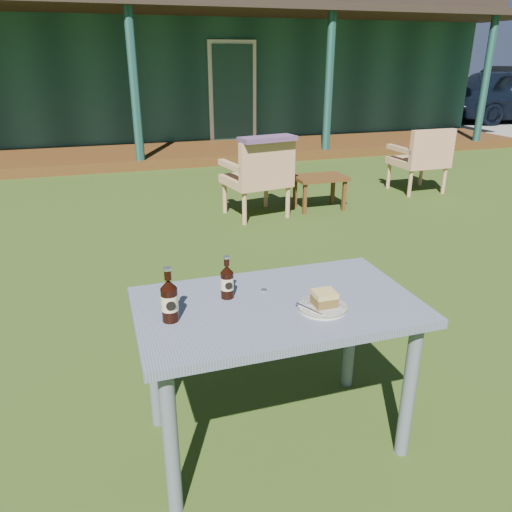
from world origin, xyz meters
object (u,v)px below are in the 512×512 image
object	(u,v)px
cafe_table	(277,323)
cake_slice	(324,298)
cola_bottle_far	(169,300)
side_table	(320,181)
armchair_right	(422,157)
cola_bottle_near	(227,281)
plate	(322,307)
armchair_left	(259,174)

from	to	relation	value
cafe_table	cake_slice	bearing A→B (deg)	-31.72
cola_bottle_far	side_table	size ratio (longest dim) A/B	0.38
armchair_right	cola_bottle_near	bearing A→B (deg)	-134.32
cola_bottle_near	armchair_right	world-z (taller)	cola_bottle_near
cafe_table	plate	bearing A→B (deg)	-35.18
cake_slice	cola_bottle_near	world-z (taller)	cola_bottle_near
plate	cake_slice	distance (m)	0.04
cake_slice	cola_bottle_far	world-z (taller)	cola_bottle_far
cafe_table	armchair_left	bearing A→B (deg)	73.18
cola_bottle_far	armchair_left	world-z (taller)	cola_bottle_far
cake_slice	cola_bottle_near	distance (m)	0.42
armchair_left	side_table	distance (m)	0.80
plate	side_table	distance (m)	3.97
plate	cola_bottle_far	bearing A→B (deg)	171.28
cola_bottle_far	armchair_left	bearing A→B (deg)	66.50
plate	armchair_left	distance (m)	3.62
plate	armchair_left	size ratio (longest dim) A/B	0.23
cafe_table	armchair_right	distance (m)	5.11
armchair_left	side_table	bearing A→B (deg)	6.71
cafe_table	plate	xyz separation A→B (m)	(0.16, -0.11, 0.11)
cafe_table	cola_bottle_near	size ratio (longest dim) A/B	6.22
plate	side_table	size ratio (longest dim) A/B	0.34
cola_bottle_far	armchair_right	world-z (taller)	cola_bottle_far
cafe_table	cake_slice	distance (m)	0.25
plate	cake_slice	size ratio (longest dim) A/B	2.22
cafe_table	plate	world-z (taller)	plate
cafe_table	cola_bottle_far	world-z (taller)	cola_bottle_far
cafe_table	side_table	bearing A→B (deg)	62.63
plate	side_table	bearing A→B (deg)	65.41
armchair_left	cake_slice	bearing A→B (deg)	-103.77
cola_bottle_near	cake_slice	bearing A→B (deg)	-31.10
cola_bottle_near	armchair_left	size ratio (longest dim) A/B	0.22
cola_bottle_near	cola_bottle_far	distance (m)	0.30
plate	armchair_left	world-z (taller)	armchair_left
cola_bottle_near	armchair_left	xyz separation A→B (m)	(1.22, 3.28, -0.30)
plate	cafe_table	bearing A→B (deg)	144.82
cola_bottle_far	cola_bottle_near	bearing A→B (deg)	25.93
cafe_table	cola_bottle_near	xyz separation A→B (m)	(-0.19, 0.11, 0.18)
cake_slice	side_table	size ratio (longest dim) A/B	0.15
cake_slice	cola_bottle_near	bearing A→B (deg)	148.90
cake_slice	armchair_right	bearing A→B (deg)	50.29
cola_bottle_near	side_table	world-z (taller)	cola_bottle_near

